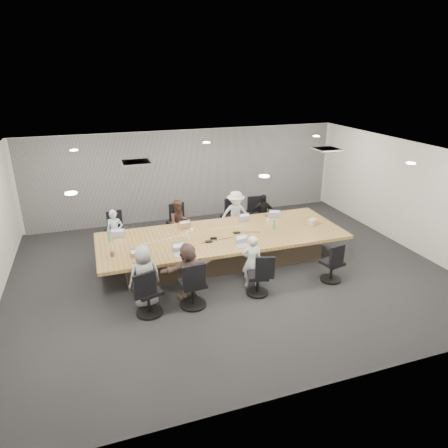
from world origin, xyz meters
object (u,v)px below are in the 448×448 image
object	(u,v)px
laptop_5	(182,254)
laptop_6	(243,246)
chair_1	(177,226)
laptop_4	(141,260)
laptop_2	(243,219)
bottle_clear	(188,236)
person_5	(188,271)
chair_2	(231,220)
chair_5	(193,287)
person_0	(115,232)
canvas_bag	(312,222)
snack_packet	(319,222)
person_3	(263,214)
chair_3	(258,217)
chair_0	(115,235)
person_4	(145,276)
mug_brown	(112,254)
conference_table	(223,247)
laptop_1	(184,226)
chair_7	(332,266)
bottle_green_left	(109,236)
chair_4	(148,295)
person_1	(180,223)
stapler	(214,238)
laptop_3	(271,216)
chair_6	(258,279)
laptop_0	(116,235)
person_6	(252,261)
person_2	(236,215)
bottle_green_right	(274,224)

from	to	relation	value
laptop_5	laptop_6	size ratio (longest dim) A/B	1.09
chair_1	laptop_4	world-z (taller)	chair_1
laptop_2	bottle_clear	bearing A→B (deg)	21.75
chair_1	person_5	bearing A→B (deg)	69.42
chair_2	chair_5	distance (m)	3.97
chair_2	person_0	xyz separation A→B (m)	(-3.31, -0.35, 0.18)
canvas_bag	chair_2	bearing A→B (deg)	130.90
canvas_bag	snack_packet	size ratio (longest dim) A/B	1.68
person_3	laptop_6	xyz separation A→B (m)	(-1.45, -2.15, 0.15)
chair_3	laptop_5	size ratio (longest dim) A/B	2.27
chair_0	person_4	distance (m)	3.09
bottle_clear	mug_brown	distance (m)	1.80
conference_table	laptop_1	size ratio (longest dim) A/B	21.22
chair_7	bottle_green_left	distance (m)	5.20
person_4	bottle_green_left	xyz separation A→B (m)	(-0.55, 1.85, 0.21)
chair_4	laptop_4	xyz separation A→B (m)	(0.00, 0.90, 0.33)
chair_2	bottle_green_left	size ratio (longest dim) A/B	3.32
person_1	mug_brown	size ratio (longest dim) A/B	11.60
person_0	person_3	xyz separation A→B (m)	(4.14, 0.00, 0.01)
chair_7	stapler	bearing A→B (deg)	134.53
conference_table	person_3	distance (m)	2.15
chair_5	stapler	size ratio (longest dim) A/B	5.45
canvas_bag	person_0	bearing A→B (deg)	163.22
laptop_1	snack_packet	world-z (taller)	snack_packet
person_5	conference_table	bearing A→B (deg)	-141.36
chair_0	chair_1	distance (m)	1.70
chair_1	laptop_6	world-z (taller)	chair_1
chair_5	person_1	xyz separation A→B (m)	(0.44, 3.05, 0.21)
laptop_3	chair_6	bearing A→B (deg)	74.25
chair_0	laptop_0	world-z (taller)	chair_0
bottle_clear	person_4	bearing A→B (deg)	-133.41
bottle_green_left	mug_brown	bearing A→B (deg)	-90.00
laptop_1	person_6	bearing A→B (deg)	108.99
chair_1	person_1	xyz separation A→B (m)	(0.00, -0.35, 0.22)
laptop_3	person_6	size ratio (longest dim) A/B	0.25
laptop_2	laptop_6	size ratio (longest dim) A/B	0.92
chair_6	person_6	size ratio (longest dim) A/B	0.61
person_2	laptop_6	xyz separation A→B (m)	(-0.62, -2.15, 0.06)
laptop_4	person_5	xyz separation A→B (m)	(0.89, -0.55, -0.13)
chair_3	snack_packet	bearing A→B (deg)	125.83
chair_1	person_4	bearing A→B (deg)	53.99
person_2	laptop_4	bearing A→B (deg)	-131.19
person_1	bottle_green_left	size ratio (longest dim) A/B	5.14
person_3	chair_1	bearing A→B (deg)	-174.68
person_2	laptop_1	bearing A→B (deg)	-148.51
chair_0	chair_7	xyz separation A→B (m)	(4.51, -3.40, -0.01)
chair_4	laptop_3	distance (m)	4.54
laptop_5	snack_packet	distance (m)	3.93
chair_0	laptop_0	xyz separation A→B (m)	(0.00, -0.90, 0.37)
person_1	bottle_green_right	bearing A→B (deg)	-38.81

